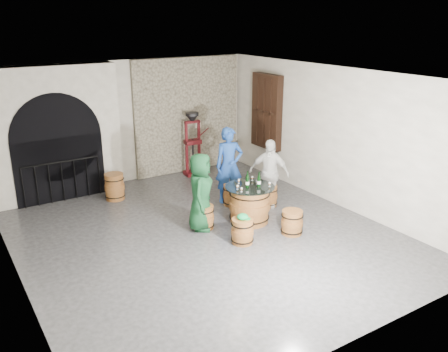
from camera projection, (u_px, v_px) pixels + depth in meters
ground at (203, 235)px, 9.70m from camera, size 8.00×8.00×0.00m
wall_back at (126, 122)px, 12.38m from camera, size 8.00×0.00×8.00m
wall_front at (360, 237)px, 5.99m from camera, size 8.00×0.00×8.00m
wall_left at (9, 195)px, 7.41m from camera, size 0.00×8.00×8.00m
wall_right at (333, 136)px, 10.96m from camera, size 0.00×8.00×8.00m
ceiling at (201, 76)px, 8.67m from camera, size 8.00×8.00×0.00m
stone_facing_panel at (188, 115)px, 13.25m from camera, size 3.20×0.12×3.18m
arched_opening at (54, 134)px, 11.22m from camera, size 3.10×0.60×3.19m
shuttered_window at (266, 111)px, 12.76m from camera, size 0.23×1.10×2.00m
barrel_table at (250, 204)px, 10.19m from camera, size 1.06×1.06×0.82m
barrel_stool_left at (203, 217)px, 9.93m from camera, size 0.46×0.46×0.51m
barrel_stool_far at (232, 195)px, 11.16m from camera, size 0.46×0.46×0.51m
barrel_stool_right at (268, 196)px, 11.10m from camera, size 0.46×0.46×0.51m
barrel_stool_near_right at (292, 222)px, 9.67m from camera, size 0.46×0.46×0.51m
barrel_stool_near_left at (242, 231)px, 9.28m from camera, size 0.46×0.46×0.51m
green_cap at (243, 217)px, 9.18m from camera, size 0.26×0.22×0.12m
person_green at (201, 192)px, 9.73m from camera, size 0.91×0.95×1.64m
person_blue at (229, 165)px, 11.15m from camera, size 0.76×0.62×1.82m
person_white at (269, 173)px, 10.95m from camera, size 0.88×0.99×1.60m
wine_bottle_left at (247, 182)px, 9.94m from camera, size 0.08×0.08×0.32m
wine_bottle_center at (259, 181)px, 9.98m from camera, size 0.08×0.08×0.32m
wine_bottle_right at (247, 180)px, 10.05m from camera, size 0.08×0.08×0.32m
tasting_glass_a at (242, 190)px, 9.72m from camera, size 0.05×0.05×0.10m
tasting_glass_b at (257, 183)px, 10.13m from camera, size 0.05×0.05×0.10m
tasting_glass_c at (239, 181)px, 10.22m from camera, size 0.05×0.05×0.10m
tasting_glass_d at (252, 178)px, 10.40m from camera, size 0.05×0.05×0.10m
tasting_glass_e at (270, 184)px, 10.03m from camera, size 0.05×0.05×0.10m
tasting_glass_f at (237, 187)px, 9.87m from camera, size 0.05×0.05×0.10m
side_barrel at (115, 187)px, 11.47m from camera, size 0.49×0.49×0.65m
corking_press at (193, 139)px, 13.03m from camera, size 0.73×0.43×1.77m
control_box at (197, 124)px, 13.39m from camera, size 0.18×0.10×0.22m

